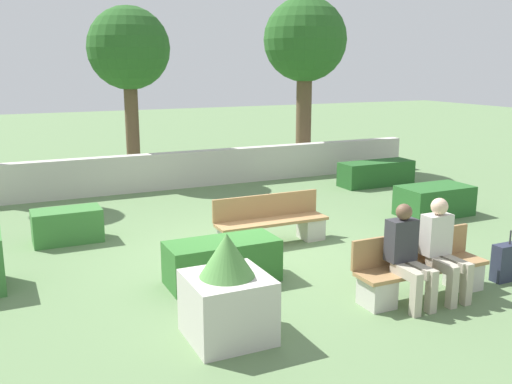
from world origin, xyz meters
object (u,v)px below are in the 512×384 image
bench_front (420,273)px  planter_corner_left (227,294)px  person_seated_woman (407,251)px  tree_center_left (129,51)px  bench_left_side (271,225)px  person_seated_man (442,244)px  tree_center_right (305,43)px  suitcase (508,262)px

bench_front → planter_corner_left: (-2.76, -0.03, 0.20)m
person_seated_woman → tree_center_left: size_ratio=0.29×
bench_left_side → person_seated_man: (1.00, -2.98, 0.40)m
person_seated_man → tree_center_right: bearing=71.6°
tree_center_left → planter_corner_left: bearing=-97.0°
person_seated_man → planter_corner_left: bearing=178.0°
bench_left_side → planter_corner_left: (-1.98, -2.87, 0.20)m
person_seated_woman → planter_corner_left: bearing=177.4°
bench_front → tree_center_right: tree_center_right is taller
planter_corner_left → tree_center_right: (5.90, 8.64, 3.05)m
bench_front → person_seated_man: bearing=-32.5°
bench_front → person_seated_man: person_seated_man is taller
bench_left_side → suitcase: (2.28, -2.94, -0.05)m
bench_front → person_seated_woman: person_seated_woman is taller
tree_center_left → person_seated_woman: bearing=-82.2°
tree_center_right → tree_center_left: bearing=173.2°
planter_corner_left → suitcase: bearing=-0.9°
bench_front → bench_left_side: (-0.78, 2.84, 0.00)m
suitcase → person_seated_man: bearing=-178.3°
bench_left_side → tree_center_right: tree_center_right is taller
tree_center_right → person_seated_man: bearing=-108.4°
bench_left_side → person_seated_man: size_ratio=1.50×
tree_center_left → suitcase: bearing=-71.3°
bench_front → bench_left_side: 2.95m
person_seated_man → tree_center_left: (-1.85, 9.31, 2.60)m
planter_corner_left → suitcase: planter_corner_left is taller
suitcase → bench_front: bearing=176.2°
bench_left_side → person_seated_woman: person_seated_woman is taller
bench_front → suitcase: bench_front is taller
tree_center_right → planter_corner_left: bearing=-124.3°
bench_left_side → planter_corner_left: 3.50m
planter_corner_left → tree_center_left: size_ratio=0.28×
person_seated_man → person_seated_woman: (-0.58, -0.00, -0.01)m
bench_front → person_seated_woman: size_ratio=1.47×
bench_left_side → tree_center_right: (3.91, 5.77, 3.25)m
person_seated_man → tree_center_left: 9.84m
bench_front → tree_center_left: size_ratio=0.43×
person_seated_woman → suitcase: size_ratio=1.76×
person_seated_man → bench_left_side: bearing=108.5°
person_seated_man → person_seated_woman: person_seated_man is taller
suitcase → tree_center_left: size_ratio=0.17×
bench_front → bench_left_side: size_ratio=0.97×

